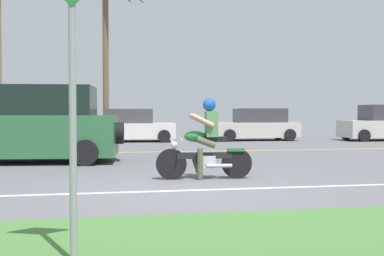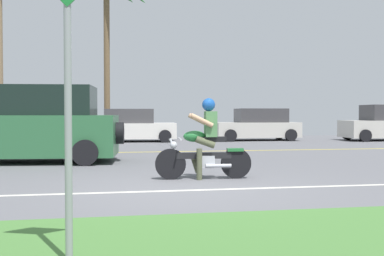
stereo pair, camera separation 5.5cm
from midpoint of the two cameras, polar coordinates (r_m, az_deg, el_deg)
ground at (r=10.97m, az=-3.27°, el=-5.02°), size 56.00×30.00×0.04m
lane_line_near at (r=7.89m, az=-0.38°, el=-7.51°), size 50.40×0.12×0.01m
lane_line_far at (r=15.72m, az=-5.47°, el=-2.89°), size 50.40×0.12×0.01m
motorcyclist at (r=9.19m, az=1.42°, el=-2.04°), size 1.88×0.62×1.58m
suv_nearby at (r=13.05m, az=-19.75°, el=0.30°), size 5.13×2.49×1.99m
parked_car_1 at (r=21.65m, az=-7.35°, el=0.21°), size 3.84×2.17×1.48m
parked_car_2 at (r=22.68m, az=7.71°, el=0.30°), size 4.02×1.92×1.51m
parked_car_3 at (r=24.15m, az=22.11°, el=0.45°), size 3.95×2.17×1.69m
street_sign at (r=3.95m, az=-14.64°, el=7.37°), size 0.62×0.06×2.75m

